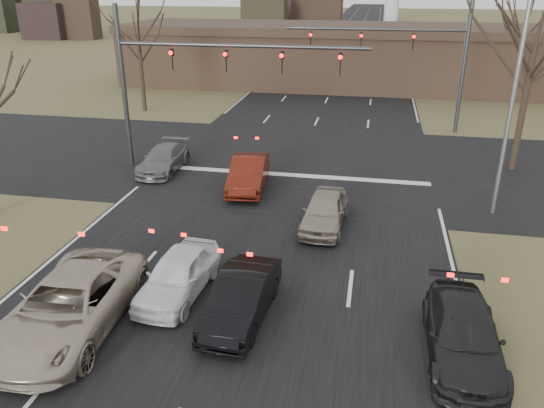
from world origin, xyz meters
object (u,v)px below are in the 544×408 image
(car_red_ahead, at_px, (249,173))
(car_silver_ahead, at_px, (324,211))
(mast_arm_far, at_px, (418,50))
(car_silver_suv, at_px, (69,305))
(car_white_sedan, at_px, (178,274))
(streetlight_right_near, at_px, (511,78))
(car_grey_ahead, at_px, (164,159))
(streetlight_right_far, at_px, (464,35))
(mast_arm_near, at_px, (185,69))
(car_charcoal_sedan, at_px, (463,335))
(car_black_hatch, at_px, (241,298))
(building, at_px, (358,56))

(car_red_ahead, bearing_deg, car_silver_ahead, -47.92)
(car_silver_ahead, bearing_deg, mast_arm_far, 78.17)
(car_silver_suv, bearing_deg, car_white_sedan, 43.13)
(car_white_sedan, bearing_deg, streetlight_right_near, 41.86)
(car_grey_ahead, bearing_deg, streetlight_right_far, 41.36)
(streetlight_right_far, xyz_separation_m, car_silver_suv, (-13.32, -27.62, -4.79))
(mast_arm_near, height_order, car_red_ahead, mast_arm_near)
(car_grey_ahead, distance_m, car_red_ahead, 5.08)
(car_charcoal_sedan, xyz_separation_m, car_silver_ahead, (-4.29, 7.12, 0.03))
(car_silver_suv, bearing_deg, mast_arm_near, 92.81)
(car_red_ahead, bearing_deg, car_black_hatch, -83.69)
(car_charcoal_sedan, relative_size, car_grey_ahead, 1.04)
(car_grey_ahead, bearing_deg, car_silver_ahead, -31.46)
(mast_arm_near, distance_m, car_red_ahead, 5.98)
(streetlight_right_near, bearing_deg, car_black_hatch, -132.23)
(mast_arm_far, height_order, car_black_hatch, mast_arm_far)
(car_black_hatch, bearing_deg, car_charcoal_sedan, -2.00)
(car_silver_ahead, bearing_deg, mast_arm_near, 145.55)
(car_red_ahead, bearing_deg, mast_arm_near, 143.69)
(car_silver_suv, xyz_separation_m, car_charcoal_sedan, (10.50, 0.91, -0.15))
(building, relative_size, car_black_hatch, 10.41)
(car_silver_suv, height_order, car_red_ahead, car_silver_suv)
(streetlight_right_far, bearing_deg, car_silver_ahead, -109.96)
(mast_arm_near, bearing_deg, streetlight_right_near, -12.05)
(streetlight_right_near, xyz_separation_m, car_grey_ahead, (-15.32, 2.50, -4.96))
(mast_arm_near, bearing_deg, car_charcoal_sedan, -47.30)
(mast_arm_far, distance_m, car_white_sedan, 23.14)
(building, distance_m, car_black_hatch, 37.25)
(mast_arm_near, height_order, car_white_sedan, mast_arm_near)
(car_black_hatch, distance_m, car_red_ahead, 10.31)
(car_silver_suv, bearing_deg, streetlight_right_far, 61.90)
(mast_arm_far, height_order, streetlight_right_far, streetlight_right_far)
(streetlight_right_far, xyz_separation_m, car_silver_ahead, (-7.11, -19.59, -4.90))
(building, bearing_deg, car_black_hatch, -92.31)
(streetlight_right_near, xyz_separation_m, car_red_ahead, (-10.50, 0.91, -4.85))
(streetlight_right_near, bearing_deg, car_charcoal_sedan, -103.45)
(mast_arm_far, bearing_deg, streetlight_right_near, -78.53)
(streetlight_right_far, distance_m, car_white_sedan, 28.04)
(car_white_sedan, height_order, car_black_hatch, car_white_sedan)
(streetlight_right_near, height_order, car_silver_ahead, streetlight_right_near)
(mast_arm_near, height_order, streetlight_right_far, streetlight_right_far)
(streetlight_right_far, distance_m, car_red_ahead, 20.08)
(building, relative_size, mast_arm_near, 3.50)
(car_charcoal_sedan, distance_m, car_grey_ahead, 17.84)
(car_silver_ahead, bearing_deg, car_red_ahead, 140.44)
(mast_arm_near, xyz_separation_m, car_silver_ahead, (7.44, -5.59, -4.39))
(mast_arm_near, bearing_deg, car_red_ahead, -30.43)
(car_black_hatch, relative_size, car_grey_ahead, 0.95)
(mast_arm_far, relative_size, car_black_hatch, 2.73)
(car_silver_suv, distance_m, car_black_hatch, 4.73)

